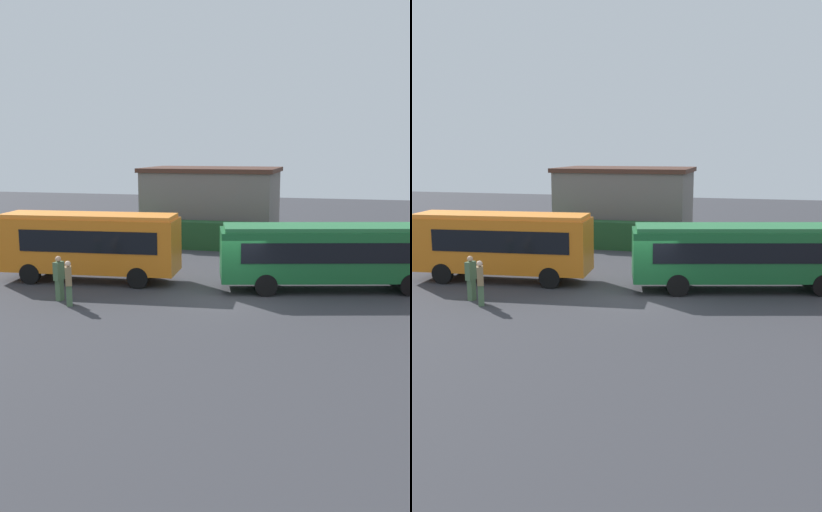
# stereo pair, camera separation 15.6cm
# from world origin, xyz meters

# --- Properties ---
(ground_plane) EXTENTS (101.35, 101.35, 0.00)m
(ground_plane) POSITION_xyz_m (0.00, 0.00, 0.00)
(ground_plane) COLOR #38383D
(bus_orange) EXTENTS (8.87, 3.04, 3.33)m
(bus_orange) POSITION_xyz_m (-7.48, 1.69, 1.90)
(bus_orange) COLOR orange
(bus_orange) RESTS_ON ground_plane
(bus_green) EXTENTS (10.62, 5.01, 3.00)m
(bus_green) POSITION_xyz_m (4.07, 2.83, 1.74)
(bus_green) COLOR #19602D
(bus_green) RESTS_ON ground_plane
(person_left) EXTENTS (0.33, 0.50, 1.94)m
(person_left) POSITION_xyz_m (-7.22, -1.90, 1.03)
(person_left) COLOR #4C6B47
(person_left) RESTS_ON ground_plane
(person_center) EXTENTS (0.45, 0.53, 1.90)m
(person_center) POSITION_xyz_m (-6.43, -2.56, 1.01)
(person_center) COLOR #4C6B47
(person_center) RESTS_ON ground_plane
(hedge_row) EXTENTS (62.67, 1.23, 1.79)m
(hedge_row) POSITION_xyz_m (0.00, 11.56, 0.89)
(hedge_row) COLOR #204C26
(hedge_row) RESTS_ON ground_plane
(depot_building) EXTENTS (9.37, 6.10, 5.07)m
(depot_building) POSITION_xyz_m (-4.79, 16.03, 2.55)
(depot_building) COLOR slate
(depot_building) RESTS_ON ground_plane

